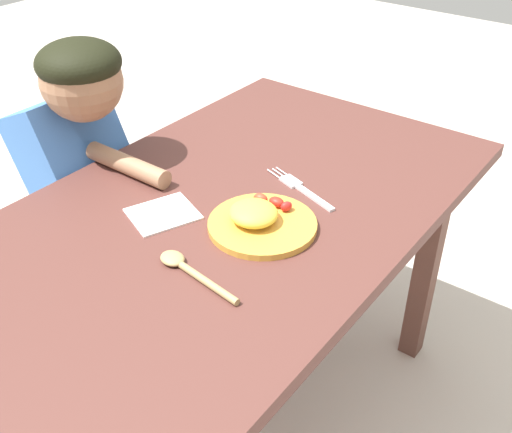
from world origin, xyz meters
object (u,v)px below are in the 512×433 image
object	(u,v)px
spoon	(188,269)
fork	(301,189)
plate	(260,220)
person	(83,202)

from	to	relation	value
spoon	fork	bearing A→B (deg)	-83.77
plate	fork	xyz separation A→B (m)	(0.16, 0.01, -0.01)
plate	fork	size ratio (longest dim) A/B	1.05
fork	plate	bearing A→B (deg)	112.47
plate	spoon	distance (m)	0.19
spoon	person	size ratio (longest dim) A/B	0.20
person	spoon	bearing A→B (deg)	71.32
plate	person	size ratio (longest dim) A/B	0.22
fork	spoon	size ratio (longest dim) A/B	1.05
fork	spoon	bearing A→B (deg)	107.37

